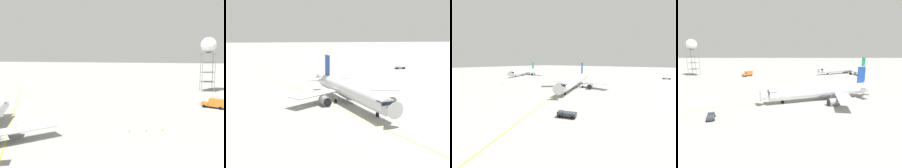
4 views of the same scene
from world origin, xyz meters
The scene contains 6 objects.
catering_truck_truck centered at (56.30, 39.49, 1.66)m, with size 7.90×5.86×3.10m.
radar_tower centered at (60.11, 76.74, 19.64)m, with size 6.74×6.74×23.79m.
taxiway_centreline centered at (5.30, 1.27, 0.00)m, with size 61.87×142.04×0.01m.
safety_cone_near centered at (31.16, 9.80, 0.28)m, with size 0.36×0.36×0.55m.
safety_cone_mid centered at (34.99, 10.90, 0.28)m, with size 0.36×0.36×0.55m.
safety_cone_far centered at (38.79, 11.99, 0.28)m, with size 0.36×0.36×0.55m.
Camera 1 is at (36.46, -54.70, 19.64)m, focal length 46.08 mm.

